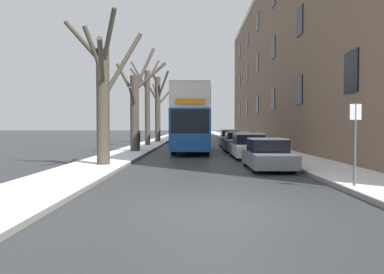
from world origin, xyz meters
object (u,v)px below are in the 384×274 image
Objects in this scene: bare_tree_left_0 at (103,96)px; oncoming_van at (180,132)px; pedestrian_left_sidewalk at (138,139)px; bare_tree_left_2 at (147,105)px; parked_car_1 at (249,147)px; parked_car_3 at (230,139)px; parked_car_0 at (268,155)px; bare_tree_left_1 at (136,107)px; double_decker_bus at (191,116)px; bare_tree_left_3 at (158,106)px; parked_car_2 at (238,142)px; street_sign_post at (355,141)px.

oncoming_van is at bearing 84.82° from bare_tree_left_0.
pedestrian_left_sidewalk is (-2.35, -15.67, -0.21)m from oncoming_van.
bare_tree_left_2 is 1.82× the size of parked_car_1.
oncoming_van is at bearing 72.49° from bare_tree_left_2.
parked_car_3 reaches higher than parked_car_1.
parked_car_0 is (7.37, -17.77, -3.17)m from bare_tree_left_2.
bare_tree_left_1 is 12.07m from parked_car_0.
bare_tree_left_1 is 2.36m from pedestrian_left_sidewalk.
parked_car_3 is at bearing 66.99° from bare_tree_left_0.
bare_tree_left_0 reaches higher than parked_car_0.
bare_tree_left_1 is at bearing -132.64° from parked_car_3.
double_decker_bus is 1.87× the size of oncoming_van.
bare_tree_left_1 is 16.90m from oncoming_van.
parked_car_1 is at bearing -76.91° from oncoming_van.
bare_tree_left_3 is 3.81m from oncoming_van.
parked_car_0 is (7.09, -9.45, -2.50)m from bare_tree_left_1.
parked_car_0 is (7.08, -0.48, -2.55)m from bare_tree_left_0.
parked_car_0 is at bearing -74.31° from bare_tree_left_3.
parked_car_3 is 2.45× the size of pedestrian_left_sidewalk.
oncoming_van is at bearing 71.58° from pedestrian_left_sidewalk.
bare_tree_left_2 is 1.73× the size of parked_car_2.
parked_car_1 is at bearing -90.00° from parked_car_3.
bare_tree_left_2 reaches higher than parked_car_1.
parked_car_2 is 7.13m from pedestrian_left_sidewalk.
street_sign_post is (8.76, -23.12, -2.35)m from bare_tree_left_2.
pedestrian_left_sidewalk is (-7.10, 10.40, 0.34)m from parked_car_0.
bare_tree_left_2 is 0.77× the size of double_decker_bus.
street_sign_post is (4.76, -16.27, -1.12)m from double_decker_bus.
bare_tree_left_1 is at bearing 90.05° from bare_tree_left_0.
bare_tree_left_2 is 19.50m from parked_car_0.
parked_car_2 is (-0.00, 5.38, 0.01)m from parked_car_1.
parked_car_1 is (0.00, 5.62, 0.05)m from parked_car_0.
street_sign_post reaches higher than parked_car_2.
bare_tree_left_1 reaches higher than parked_car_2.
double_decker_bus is 2.41× the size of parked_car_3.
street_sign_post is at bearing -60.21° from bare_tree_left_1.
bare_tree_left_3 is 1.72× the size of parked_car_2.
bare_tree_left_1 is 7.65m from parked_car_2.
oncoming_van reaches higher than parked_car_3.
pedestrian_left_sidewalk is (-7.10, -0.60, 0.27)m from parked_car_2.
bare_tree_left_1 is 8.36m from bare_tree_left_2.
bare_tree_left_2 reaches higher than parked_car_3.
bare_tree_left_2 is 4.55× the size of pedestrian_left_sidewalk.
bare_tree_left_1 is 4.04m from double_decker_bus.
bare_tree_left_2 is at bearing 137.44° from parked_car_2.
bare_tree_left_1 reaches higher than pedestrian_left_sidewalk.
parked_car_3 is 9.80m from pedestrian_left_sidewalk.
double_decker_bus is at bearing -75.43° from bare_tree_left_3.
pedestrian_left_sidewalk is (-7.10, 4.78, 0.28)m from parked_car_1.
pedestrian_left_sidewalk is at bearing -175.15° from parked_car_2.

